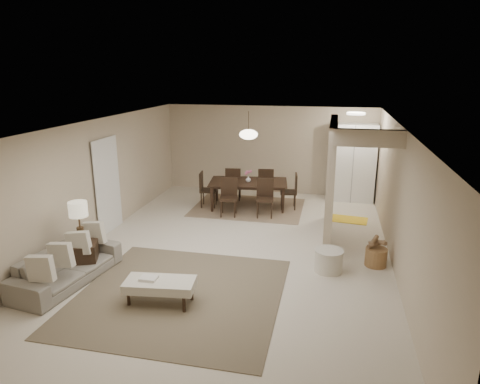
% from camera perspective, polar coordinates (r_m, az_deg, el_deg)
% --- Properties ---
extents(floor, '(9.00, 9.00, 0.00)m').
position_cam_1_polar(floor, '(8.52, -0.94, -8.07)').
color(floor, beige).
rests_on(floor, ground).
extents(ceiling, '(9.00, 9.00, 0.00)m').
position_cam_1_polar(ceiling, '(7.85, -1.02, 8.85)').
color(ceiling, white).
rests_on(ceiling, back_wall).
extents(back_wall, '(6.00, 0.00, 6.00)m').
position_cam_1_polar(back_wall, '(12.41, 3.86, 5.62)').
color(back_wall, '#C5B195').
rests_on(back_wall, floor).
extents(left_wall, '(0.00, 9.00, 9.00)m').
position_cam_1_polar(left_wall, '(9.24, -19.39, 1.14)').
color(left_wall, '#C5B195').
rests_on(left_wall, floor).
extents(right_wall, '(0.00, 9.00, 9.00)m').
position_cam_1_polar(right_wall, '(7.98, 20.48, -1.24)').
color(right_wall, '#C5B195').
rests_on(right_wall, floor).
extents(partition, '(0.15, 2.50, 2.50)m').
position_cam_1_polar(partition, '(9.10, 11.99, 1.48)').
color(partition, '#C5B195').
rests_on(partition, floor).
extents(doorway, '(0.04, 0.90, 2.04)m').
position_cam_1_polar(doorway, '(9.78, -17.31, 0.71)').
color(doorway, black).
rests_on(doorway, floor).
extents(pantry_cabinet, '(1.20, 0.55, 2.10)m').
position_cam_1_polar(pantry_cabinet, '(11.98, 14.78, 3.78)').
color(pantry_cabinet, white).
rests_on(pantry_cabinet, floor).
extents(flush_light, '(0.44, 0.44, 0.05)m').
position_cam_1_polar(flush_light, '(10.83, 15.21, 10.07)').
color(flush_light, white).
rests_on(flush_light, ceiling).
extents(living_rug, '(3.20, 3.20, 0.01)m').
position_cam_1_polar(living_rug, '(7.11, -8.02, -13.36)').
color(living_rug, brown).
rests_on(living_rug, floor).
extents(sofa, '(2.08, 1.04, 0.58)m').
position_cam_1_polar(sofa, '(7.86, -22.07, -9.16)').
color(sofa, gray).
rests_on(sofa, floor).
extents(ottoman_bench, '(1.12, 0.62, 0.38)m').
position_cam_1_polar(ottoman_bench, '(6.80, -10.63, -12.10)').
color(ottoman_bench, beige).
rests_on(ottoman_bench, living_rug).
extents(side_table, '(0.65, 0.65, 0.55)m').
position_cam_1_polar(side_table, '(8.14, -20.17, -8.20)').
color(side_table, black).
rests_on(side_table, floor).
extents(table_lamp, '(0.32, 0.32, 0.76)m').
position_cam_1_polar(table_lamp, '(7.85, -20.75, -2.62)').
color(table_lamp, '#46321E').
rests_on(table_lamp, side_table).
extents(round_pouf, '(0.51, 0.51, 0.40)m').
position_cam_1_polar(round_pouf, '(7.87, 11.74, -8.95)').
color(round_pouf, beige).
rests_on(round_pouf, floor).
extents(wicker_basket, '(0.46, 0.46, 0.34)m').
position_cam_1_polar(wicker_basket, '(8.31, 17.67, -8.27)').
color(wicker_basket, brown).
rests_on(wicker_basket, floor).
extents(dining_rug, '(2.80, 2.10, 0.01)m').
position_cam_1_polar(dining_rug, '(11.20, 1.09, -2.06)').
color(dining_rug, '#886F54').
rests_on(dining_rug, floor).
extents(dining_table, '(2.12, 1.37, 0.70)m').
position_cam_1_polar(dining_table, '(11.10, 1.10, -0.38)').
color(dining_table, black).
rests_on(dining_table, dining_rug).
extents(dining_chairs, '(2.52, 1.96, 0.93)m').
position_cam_1_polar(dining_chairs, '(11.06, 1.10, 0.20)').
color(dining_chairs, black).
rests_on(dining_chairs, dining_rug).
extents(vase, '(0.17, 0.17, 0.15)m').
position_cam_1_polar(vase, '(10.98, 1.11, 1.73)').
color(vase, white).
rests_on(vase, dining_table).
extents(yellow_mat, '(0.98, 0.67, 0.01)m').
position_cam_1_polar(yellow_mat, '(10.63, 14.16, -3.56)').
color(yellow_mat, yellow).
rests_on(yellow_mat, floor).
extents(pendant_light, '(0.46, 0.46, 0.71)m').
position_cam_1_polar(pendant_light, '(10.76, 1.14, 7.68)').
color(pendant_light, '#46321E').
rests_on(pendant_light, ceiling).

